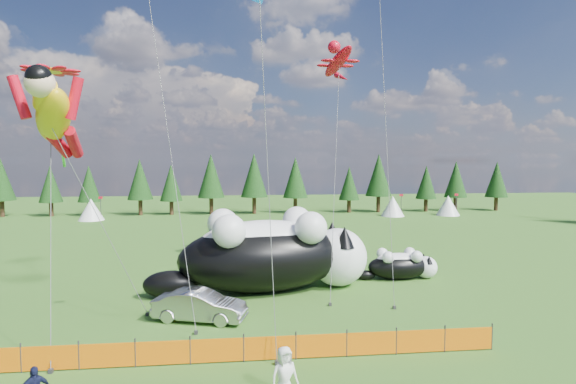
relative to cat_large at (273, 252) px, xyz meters
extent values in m
plane|color=#113C0B|center=(-2.86, -6.33, -2.27)|extent=(160.00, 160.00, 0.00)
cylinder|color=#262626|center=(-9.86, -9.33, -1.72)|extent=(0.06, 0.06, 1.10)
cylinder|color=#262626|center=(-7.86, -9.33, -1.72)|extent=(0.06, 0.06, 1.10)
cylinder|color=#262626|center=(-5.86, -9.33, -1.72)|extent=(0.06, 0.06, 1.10)
cylinder|color=#262626|center=(-3.86, -9.33, -1.72)|extent=(0.06, 0.06, 1.10)
cylinder|color=#262626|center=(-1.86, -9.33, -1.72)|extent=(0.06, 0.06, 1.10)
cylinder|color=#262626|center=(0.14, -9.33, -1.72)|extent=(0.06, 0.06, 1.10)
cylinder|color=#262626|center=(2.14, -9.33, -1.72)|extent=(0.06, 0.06, 1.10)
cylinder|color=#262626|center=(4.14, -9.33, -1.72)|extent=(0.06, 0.06, 1.10)
cylinder|color=#262626|center=(6.14, -9.33, -1.72)|extent=(0.06, 0.06, 1.10)
cylinder|color=#262626|center=(8.14, -9.33, -1.72)|extent=(0.06, 0.06, 1.10)
cube|color=#E46504|center=(-8.86, -9.33, -1.77)|extent=(2.00, 0.04, 0.90)
cube|color=#E46504|center=(-6.86, -9.33, -1.77)|extent=(2.00, 0.04, 0.90)
cube|color=#E46504|center=(-4.86, -9.33, -1.77)|extent=(2.00, 0.04, 0.90)
cube|color=#E46504|center=(-2.86, -9.33, -1.77)|extent=(2.00, 0.04, 0.90)
cube|color=#E46504|center=(-0.86, -9.33, -1.77)|extent=(2.00, 0.04, 0.90)
cube|color=#E46504|center=(1.14, -9.33, -1.77)|extent=(2.00, 0.04, 0.90)
cube|color=#E46504|center=(3.14, -9.33, -1.77)|extent=(2.00, 0.04, 0.90)
cube|color=#E46504|center=(5.14, -9.33, -1.77)|extent=(2.00, 0.04, 0.90)
cube|color=#E46504|center=(7.14, -9.33, -1.77)|extent=(2.00, 0.04, 0.90)
ellipsoid|color=black|center=(-0.57, -0.09, -0.29)|extent=(10.51, 6.06, 3.97)
ellipsoid|color=white|center=(-0.57, -0.09, 0.70)|extent=(7.91, 4.39, 2.43)
sphere|color=white|center=(4.01, 0.61, -0.51)|extent=(3.53, 3.53, 3.53)
sphere|color=#D9546E|center=(5.50, 0.83, -0.51)|extent=(0.49, 0.49, 0.49)
ellipsoid|color=black|center=(-5.80, -0.88, -1.50)|extent=(3.28, 1.99, 1.54)
cone|color=black|center=(4.17, -0.44, 0.90)|extent=(1.24, 1.24, 1.24)
cone|color=black|center=(3.85, 1.65, 0.90)|extent=(1.24, 1.24, 1.24)
sphere|color=white|center=(1.62, 1.69, 1.59)|extent=(1.85, 1.85, 1.85)
sphere|color=white|center=(2.05, -1.14, 1.59)|extent=(1.85, 1.85, 1.85)
sphere|color=white|center=(-2.96, 1.00, 1.59)|extent=(1.85, 1.85, 1.85)
sphere|color=white|center=(-2.53, -1.83, 1.59)|extent=(1.85, 1.85, 1.85)
ellipsoid|color=black|center=(8.24, 1.65, -1.47)|extent=(4.04, 1.91, 1.61)
ellipsoid|color=white|center=(8.24, 1.65, -1.07)|extent=(3.05, 1.36, 0.98)
sphere|color=white|center=(10.12, 1.66, -1.56)|extent=(1.43, 1.43, 1.43)
sphere|color=#D9546E|center=(10.73, 1.66, -1.56)|extent=(0.20, 0.20, 0.20)
ellipsoid|color=black|center=(6.09, 1.63, -1.96)|extent=(1.26, 0.63, 0.63)
cone|color=black|center=(10.12, 1.23, -0.99)|extent=(0.50, 0.50, 0.50)
cone|color=black|center=(10.11, 2.09, -0.99)|extent=(0.50, 0.50, 0.50)
sphere|color=white|center=(9.22, 2.24, -0.71)|extent=(0.75, 0.75, 0.75)
sphere|color=white|center=(9.23, 1.07, -0.71)|extent=(0.75, 0.75, 0.75)
sphere|color=white|center=(7.34, 2.22, -0.71)|extent=(0.75, 0.75, 0.75)
sphere|color=white|center=(7.35, 1.06, -0.71)|extent=(0.75, 0.75, 0.75)
imported|color=#A7A8AC|center=(-3.89, -4.63, -1.54)|extent=(4.70, 2.75, 1.47)
imported|color=silver|center=(-0.62, -12.45, -1.35)|extent=(1.05, 0.86, 1.85)
cylinder|color=#595959|center=(-8.09, -4.96, 2.55)|extent=(0.03, 0.03, 10.18)
cube|color=#262626|center=(-6.54, -3.68, -2.19)|extent=(0.15, 0.15, 0.16)
cylinder|color=#595959|center=(3.99, 1.63, 5.20)|extent=(0.03, 0.03, 17.70)
cube|color=#262626|center=(2.76, -3.19, -2.19)|extent=(0.15, 0.15, 0.16)
cylinder|color=#595959|center=(-9.82, -6.34, 3.77)|extent=(0.03, 0.03, 13.51)
cube|color=#262626|center=(-8.79, -9.48, -2.19)|extent=(0.15, 0.15, 0.16)
cube|color=#239B1C|center=(-10.85, -3.21, 7.20)|extent=(0.20, 0.20, 4.33)
cylinder|color=#595959|center=(-5.54, -3.22, 7.46)|extent=(0.03, 0.03, 20.43)
cube|color=#262626|center=(-3.92, -6.36, -2.19)|extent=(0.15, 0.15, 0.16)
cylinder|color=#595959|center=(6.63, 0.04, 8.90)|extent=(0.03, 0.03, 23.54)
cube|color=#262626|center=(5.96, -4.04, -2.19)|extent=(0.15, 0.15, 0.16)
cylinder|color=#595959|center=(-0.89, -8.91, 4.87)|extent=(0.03, 0.03, 14.10)
cube|color=#262626|center=(-0.63, -9.71, -2.19)|extent=(0.15, 0.15, 0.16)
camera|label=1|loc=(-2.00, -26.00, 5.38)|focal=28.00mm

